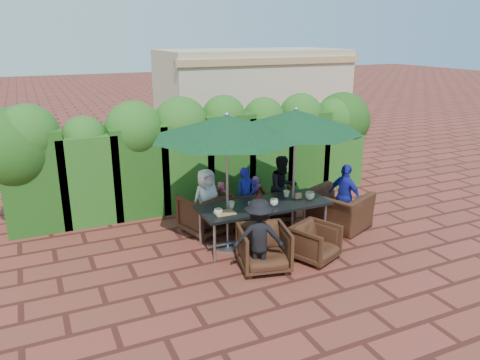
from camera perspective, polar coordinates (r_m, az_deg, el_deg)
name	(u,v)px	position (r m, az deg, el deg)	size (l,w,h in m)	color
ground	(248,240)	(8.83, 0.94, -7.35)	(80.00, 80.00, 0.00)	maroon
dining_table	(264,208)	(8.51, 2.92, -3.40)	(2.41, 0.90, 0.75)	black
umbrella_left	(227,127)	(7.83, -1.62, 6.48)	(2.55, 2.55, 2.46)	gray
umbrella_right	(296,121)	(8.46, 6.80, 7.18)	(2.40, 2.40, 2.46)	gray
chair_far_left	(206,211)	(9.03, -4.21, -3.84)	(0.83, 0.78, 0.86)	black
chair_far_mid	(248,206)	(9.41, 0.95, -3.16)	(0.75, 0.71, 0.77)	black
chair_far_right	(275,202)	(9.69, 4.32, -2.71)	(0.72, 0.67, 0.74)	black
chair_near_left	(264,246)	(7.67, 2.93, -8.08)	(0.78, 0.73, 0.80)	black
chair_near_right	(316,241)	(8.08, 9.20, -7.34)	(0.67, 0.63, 0.69)	black
chair_end_right	(338,204)	(9.42, 11.81, -2.82)	(1.14, 0.74, 0.99)	black
adult_far_left	(206,201)	(9.01, -4.12, -2.53)	(0.62, 0.37, 1.26)	white
adult_far_mid	(246,197)	(9.32, 0.74, -2.03)	(0.43, 0.35, 1.18)	#1D229F
adult_far_right	(283,188)	(9.63, 5.23, -0.96)	(0.64, 0.39, 1.34)	black
adult_near_left	(259,238)	(7.40, 2.32, -7.02)	(0.82, 0.37, 1.28)	black
adult_end_right	(345,196)	(9.41, 12.69, -1.95)	(0.76, 0.38, 1.29)	#1D229F
child_left	(222,204)	(9.34, -2.16, -2.93)	(0.33, 0.27, 0.90)	#D34A67
child_right	(257,197)	(9.72, 2.04, -2.11)	(0.32, 0.26, 0.89)	purple
pedestrian_a	(225,142)	(12.67, -1.80, 4.59)	(1.65, 0.59, 1.76)	green
pedestrian_b	(259,134)	(13.46, 2.32, 5.67)	(0.92, 0.56, 1.91)	#D34A67
pedestrian_c	(297,140)	(13.69, 6.93, 4.92)	(0.97, 0.45, 1.52)	gray
cup_a	(218,212)	(7.94, -2.66, -3.93)	(0.15, 0.15, 0.12)	beige
cup_b	(231,205)	(8.25, -1.08, -3.06)	(0.13, 0.13, 0.12)	beige
cup_c	(274,202)	(8.40, 4.16, -2.73)	(0.15, 0.15, 0.12)	beige
cup_d	(286,194)	(8.87, 5.68, -1.66)	(0.13, 0.13, 0.12)	beige
cup_e	(310,196)	(8.78, 8.52, -1.91)	(0.18, 0.18, 0.14)	beige
ketchup_bottle	(258,200)	(8.40, 2.27, -2.51)	(0.04, 0.04, 0.17)	#B20C0A
sauce_bottle	(259,198)	(8.52, 2.38, -2.22)	(0.04, 0.04, 0.17)	#4C230C
serving_tray	(225,213)	(8.04, -1.88, -4.04)	(0.35, 0.25, 0.02)	#A87D51
number_block_left	(252,204)	(8.31, 1.45, -2.98)	(0.12, 0.06, 0.10)	tan
number_block_right	(298,196)	(8.81, 7.11, -1.91)	(0.12, 0.06, 0.10)	tan
hedge_wall	(194,146)	(10.35, -5.65, 4.20)	(9.10, 1.60, 2.46)	#143C10
building	(252,98)	(15.97, 1.49, 9.92)	(6.20, 3.08, 3.20)	#C4B092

